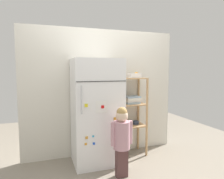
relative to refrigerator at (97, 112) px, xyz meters
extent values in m
plane|color=gray|center=(0.17, -0.02, -0.79)|extent=(6.00, 6.00, 0.00)
cube|color=silver|center=(0.17, 0.32, 0.25)|extent=(2.58, 0.03, 2.07)
cube|color=white|center=(0.00, 0.00, 0.00)|extent=(0.71, 0.58, 1.57)
cube|color=black|center=(0.00, -0.29, 0.47)|extent=(0.70, 0.01, 0.01)
cylinder|color=silver|center=(-0.28, -0.31, 0.23)|extent=(0.02, 0.02, 0.38)
cube|color=white|center=(-0.01, -0.29, 0.12)|extent=(0.16, 0.01, 0.17)
cube|color=yellow|center=(-0.22, -0.30, 0.15)|extent=(0.04, 0.01, 0.04)
cube|color=#2E9ECE|center=(-0.13, -0.30, -0.28)|extent=(0.03, 0.02, 0.02)
cube|color=orange|center=(-0.23, -0.30, -0.37)|extent=(0.03, 0.01, 0.03)
cube|color=red|center=(0.01, -0.30, 0.12)|extent=(0.04, 0.01, 0.04)
cube|color=#C28221|center=(0.19, -0.30, -0.06)|extent=(0.04, 0.01, 0.04)
cube|color=blue|center=(-0.12, -0.30, -0.38)|extent=(0.03, 0.01, 0.03)
cube|color=gold|center=(-0.22, -0.30, -0.29)|extent=(0.04, 0.01, 0.04)
cube|color=brown|center=(0.20, -0.52, -0.60)|extent=(0.15, 0.10, 0.38)
cylinder|color=#BF8C99|center=(0.20, -0.52, -0.22)|extent=(0.22, 0.22, 0.36)
sphere|color=#BF8C99|center=(0.20, -0.46, -0.05)|extent=(0.10, 0.10, 0.10)
sphere|color=beige|center=(0.20, -0.52, 0.03)|extent=(0.16, 0.16, 0.16)
sphere|color=tan|center=(0.20, -0.52, 0.08)|extent=(0.14, 0.14, 0.14)
cylinder|color=#BF8C99|center=(0.08, -0.52, -0.20)|extent=(0.06, 0.06, 0.31)
cylinder|color=#BF8C99|center=(0.32, -0.52, -0.20)|extent=(0.06, 0.06, 0.31)
cylinder|color=tan|center=(0.44, -0.04, -0.14)|extent=(0.04, 0.04, 1.28)
cylinder|color=tan|center=(0.83, -0.04, -0.14)|extent=(0.04, 0.04, 1.28)
cylinder|color=tan|center=(0.44, 0.27, -0.14)|extent=(0.04, 0.04, 1.28)
cylinder|color=tan|center=(0.83, 0.27, -0.14)|extent=(0.04, 0.04, 1.28)
cube|color=tan|center=(0.64, 0.12, 0.49)|extent=(0.41, 0.33, 0.02)
cube|color=tan|center=(0.64, 0.12, 0.06)|extent=(0.41, 0.33, 0.02)
cube|color=tan|center=(0.64, 0.12, -0.30)|extent=(0.41, 0.33, 0.02)
cube|color=#99B2C6|center=(0.63, 0.12, 0.09)|extent=(0.24, 0.20, 0.03)
cube|color=white|center=(0.63, 0.12, 0.12)|extent=(0.24, 0.20, 0.03)
cube|color=silver|center=(0.64, 0.10, 0.15)|extent=(0.24, 0.20, 0.04)
cube|color=#99B2C6|center=(0.65, 0.14, 0.18)|extent=(0.24, 0.19, 0.03)
cylinder|color=beige|center=(0.56, 0.12, -0.26)|extent=(0.15, 0.15, 0.05)
cylinder|color=#2D384C|center=(0.71, 0.12, -0.26)|extent=(0.10, 0.10, 0.06)
cube|color=white|center=(0.67, 0.12, 0.50)|extent=(0.21, 0.18, 0.01)
cube|color=white|center=(0.67, 0.03, 0.54)|extent=(0.21, 0.01, 0.08)
cube|color=white|center=(0.67, 0.21, 0.54)|extent=(0.21, 0.01, 0.08)
cube|color=white|center=(0.57, 0.12, 0.54)|extent=(0.01, 0.18, 0.08)
cube|color=white|center=(0.77, 0.12, 0.54)|extent=(0.01, 0.18, 0.08)
sphere|color=maroon|center=(0.64, 0.10, 0.54)|extent=(0.06, 0.06, 0.06)
sphere|color=orange|center=(0.70, 0.10, 0.55)|extent=(0.08, 0.08, 0.08)
camera|label=1|loc=(-0.75, -2.92, 0.62)|focal=32.50mm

